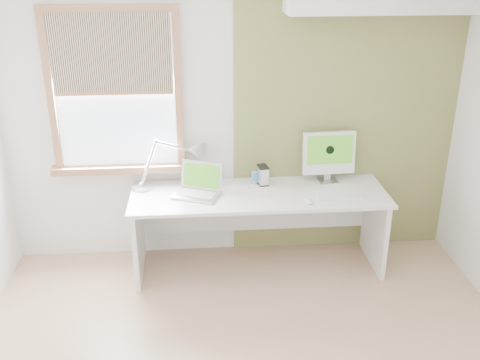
{
  "coord_description": "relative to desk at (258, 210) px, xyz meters",
  "views": [
    {
      "loc": [
        -0.32,
        -2.88,
        2.68
      ],
      "look_at": [
        0.0,
        1.05,
        1.0
      ],
      "focal_mm": 41.18,
      "sensor_mm": 36.0,
      "label": 1
    }
  ],
  "objects": [
    {
      "name": "window",
      "position": [
        -1.19,
        0.27,
        1.01
      ],
      "size": [
        1.2,
        0.14,
        1.42
      ],
      "color": "#9A6241",
      "rests_on": "room"
    },
    {
      "name": "imac",
      "position": [
        0.64,
        0.16,
        0.45
      ],
      "size": [
        0.47,
        0.16,
        0.46
      ],
      "color": "#BBBDC0",
      "rests_on": "desk"
    },
    {
      "name": "accent_wall",
      "position": [
        0.81,
        0.3,
        0.77
      ],
      "size": [
        2.0,
        0.02,
        2.6
      ],
      "primitive_type": "cube",
      "color": "olive",
      "rests_on": "room"
    },
    {
      "name": "external_drive",
      "position": [
        0.05,
        0.14,
        0.28
      ],
      "size": [
        0.1,
        0.14,
        0.17
      ],
      "color": "#BBBDC0",
      "rests_on": "desk"
    },
    {
      "name": "mouse",
      "position": [
        0.39,
        -0.29,
        0.21
      ],
      "size": [
        0.08,
        0.11,
        0.03
      ],
      "primitive_type": "ellipsoid",
      "rotation": [
        0.0,
        0.0,
        0.2
      ],
      "color": "white",
      "rests_on": "desk"
    },
    {
      "name": "phone_dock",
      "position": [
        -0.02,
        0.15,
        0.23
      ],
      "size": [
        0.08,
        0.08,
        0.12
      ],
      "color": "#BBBDC0",
      "rests_on": "desk"
    },
    {
      "name": "desk_lamp",
      "position": [
        -0.6,
        0.23,
        0.42
      ],
      "size": [
        0.78,
        0.4,
        0.43
      ],
      "color": "#BBBDC0",
      "rests_on": "desk"
    },
    {
      "name": "desk",
      "position": [
        0.0,
        0.0,
        0.0
      ],
      "size": [
        2.2,
        0.7,
        0.73
      ],
      "color": "white",
      "rests_on": "room"
    },
    {
      "name": "laptop",
      "position": [
        -0.51,
        -0.03,
        0.26
      ],
      "size": [
        0.45,
        0.41,
        0.26
      ],
      "color": "#BBBDC0",
      "rests_on": "desk"
    },
    {
      "name": "room",
      "position": [
        -0.19,
        -1.44,
        0.77
      ],
      "size": [
        4.04,
        3.54,
        2.64
      ],
      "color": "tan",
      "rests_on": "ground"
    },
    {
      "name": "keyboard",
      "position": [
        0.68,
        -0.22,
        0.2
      ],
      "size": [
        0.4,
        0.13,
        0.02
      ],
      "color": "white",
      "rests_on": "desk"
    }
  ]
}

